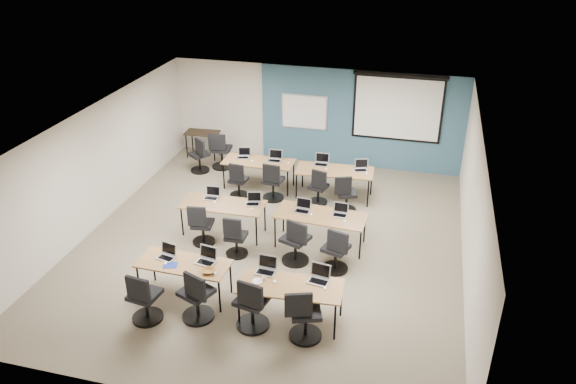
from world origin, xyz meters
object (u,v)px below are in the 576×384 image
(task_chair_1, at_px, (197,299))
(spare_chair_a, at_px, (221,153))
(training_table_mid_left, at_px, (223,206))
(training_table_back_right, at_px, (335,172))
(task_chair_8, at_px, (238,183))
(laptop_8, at_px, (244,155))
(task_chair_7, at_px, (336,253))
(laptop_5, at_px, (253,201))
(spare_chair_b, at_px, (200,158))
(laptop_9, at_px, (275,158))
(laptop_10, at_px, (322,162))
(laptop_2, at_px, (266,268))
(laptop_3, at_px, (319,277))
(laptop_6, at_px, (303,208))
(whiteboard, at_px, (304,112))
(laptop_7, at_px, (340,212))
(utility_table, at_px, (202,135))
(laptop_1, at_px, (207,258))
(task_chair_0, at_px, (144,301))
(task_chair_11, at_px, (346,197))
(projector_screen, at_px, (398,104))
(training_table_mid_right, at_px, (321,217))
(laptop_0, at_px, (167,254))
(task_chair_4, at_px, (201,228))
(task_chair_10, at_px, (318,190))
(training_table_front_left, at_px, (184,265))
(training_table_back_left, at_px, (259,163))
(task_chair_6, at_px, (296,245))
(task_chair_2, at_px, (252,307))
(laptop_11, at_px, (361,167))
(laptop_4, at_px, (212,195))
(task_chair_9, at_px, (273,184))
(task_chair_3, at_px, (304,318))

(task_chair_1, height_order, spare_chair_a, spare_chair_a)
(training_table_mid_left, relative_size, training_table_back_right, 0.97)
(training_table_mid_left, xyz_separation_m, task_chair_8, (-0.26, 1.72, -0.30))
(laptop_8, bearing_deg, task_chair_7, -62.07)
(laptop_5, bearing_deg, spare_chair_b, 115.93)
(laptop_9, bearing_deg, training_table_back_right, -11.04)
(laptop_10, bearing_deg, laptop_2, -92.88)
(laptop_3, bearing_deg, task_chair_1, -152.72)
(laptop_2, xyz_separation_m, spare_chair_b, (-3.37, 5.03, -0.38))
(laptop_6, bearing_deg, laptop_2, -87.38)
(whiteboard, distance_m, task_chair_1, 7.24)
(laptop_8, relative_size, spare_chair_a, 0.30)
(task_chair_1, distance_m, laptop_3, 2.15)
(training_table_back_right, height_order, laptop_2, laptop_2)
(training_table_back_right, distance_m, laptop_7, 2.21)
(utility_table, bearing_deg, laptop_1, -70.58)
(task_chair_0, height_order, task_chair_11, task_chair_0)
(laptop_5, bearing_deg, task_chair_0, -121.34)
(projector_screen, bearing_deg, training_table_mid_right, -105.35)
(laptop_0, relative_size, task_chair_4, 0.33)
(laptop_7, height_order, task_chair_7, task_chair_7)
(laptop_9, relative_size, utility_table, 0.36)
(projector_screen, xyz_separation_m, laptop_3, (-0.73, -6.48, -1.09))
(task_chair_10, bearing_deg, laptop_3, -63.82)
(training_table_front_left, relative_size, training_table_back_left, 0.94)
(task_chair_6, bearing_deg, laptop_2, -77.51)
(whiteboard, distance_m, training_table_mid_right, 4.51)
(training_table_mid_left, relative_size, task_chair_2, 1.73)
(laptop_2, bearing_deg, training_table_back_right, 88.03)
(task_chair_4, relative_size, laptop_9, 2.82)
(task_chair_6, bearing_deg, laptop_11, 95.25)
(laptop_1, bearing_deg, laptop_0, -166.28)
(projector_screen, bearing_deg, laptop_1, -113.71)
(laptop_4, relative_size, task_chair_8, 0.34)
(laptop_7, bearing_deg, task_chair_6, -127.10)
(training_table_back_left, bearing_deg, projector_screen, 29.89)
(spare_chair_a, bearing_deg, laptop_10, -19.21)
(training_table_back_left, height_order, task_chair_10, task_chair_10)
(task_chair_9, height_order, spare_chair_a, spare_chair_a)
(laptop_1, relative_size, laptop_5, 1.12)
(laptop_6, xyz_separation_m, laptop_8, (-2.11, 2.37, -0.00))
(task_chair_8, bearing_deg, laptop_3, -47.45)
(task_chair_0, height_order, laptop_6, task_chair_0)
(task_chair_3, bearing_deg, training_table_back_right, 75.72)
(laptop_3, distance_m, laptop_8, 5.55)
(laptop_0, distance_m, laptop_2, 1.89)
(laptop_1, height_order, task_chair_6, task_chair_6)
(task_chair_0, height_order, task_chair_3, task_chair_3)
(laptop_9, bearing_deg, task_chair_4, -107.72)
(task_chair_1, bearing_deg, laptop_8, 121.97)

